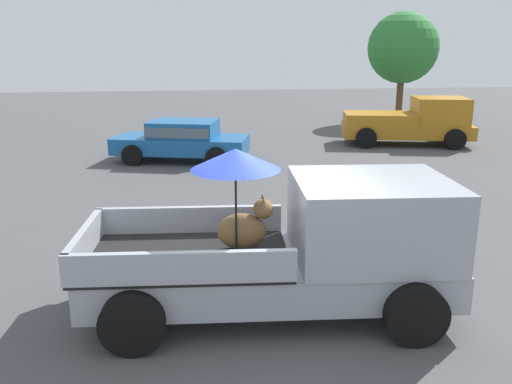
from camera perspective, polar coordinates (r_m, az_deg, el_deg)
name	(u,v)px	position (r m, az deg, el deg)	size (l,w,h in m)	color
ground_plane	(269,310)	(7.73, 1.43, -12.59)	(80.00, 80.00, 0.00)	#4C4C4F
pickup_truck_main	(304,245)	(7.38, 5.16, -5.77)	(5.18, 2.58, 2.34)	black
pickup_truck_red	(412,122)	(21.16, 16.49, 7.27)	(5.08, 3.01, 1.80)	black
parked_sedan_near	(182,139)	(17.47, -7.96, 5.72)	(4.62, 2.86, 1.33)	black
tree_by_lot	(403,48)	(27.33, 15.57, 14.73)	(3.39, 3.39, 5.29)	brown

